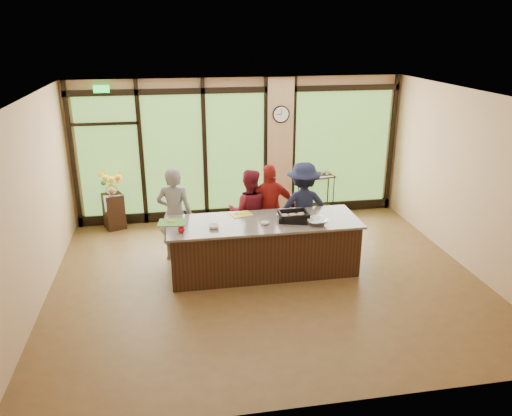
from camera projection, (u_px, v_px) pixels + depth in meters
name	position (u px, v px, depth m)	size (l,w,h in m)	color
floor	(267.00, 279.00, 8.32)	(7.00, 7.00, 0.00)	brown
ceiling	(268.00, 96.00, 7.29)	(7.00, 7.00, 0.00)	silver
back_wall	(240.00, 150.00, 10.58)	(7.00, 7.00, 0.00)	tan
left_wall	(31.00, 207.00, 7.24)	(6.00, 6.00, 0.00)	tan
right_wall	(471.00, 182.00, 8.37)	(6.00, 6.00, 0.00)	tan
window_wall	(248.00, 155.00, 10.60)	(6.90, 0.12, 3.00)	tan
island_base	(263.00, 247.00, 8.45)	(3.10, 1.00, 0.88)	black
countertop	(264.00, 222.00, 8.29)	(3.20, 1.10, 0.04)	slate
wall_clock	(281.00, 114.00, 10.34)	(0.36, 0.04, 0.36)	black
cook_left	(175.00, 214.00, 8.77)	(0.62, 0.41, 1.71)	slate
cook_midleft	(249.00, 211.00, 9.08)	(0.77, 0.60, 1.58)	maroon
cook_midright	(270.00, 209.00, 9.12)	(0.97, 0.40, 1.66)	maroon
cook_right	(303.00, 207.00, 9.12)	(1.09, 0.63, 1.69)	#171A32
roasting_pan	(293.00, 218.00, 8.29)	(0.47, 0.36, 0.08)	black
mixing_bowl	(317.00, 221.00, 8.15)	(0.35, 0.35, 0.09)	silver
cutting_board_left	(172.00, 222.00, 8.21)	(0.45, 0.34, 0.01)	#4D8932
cutting_board_center	(241.00, 214.00, 8.57)	(0.36, 0.27, 0.01)	gold
cutting_board_right	(296.00, 213.00, 8.62)	(0.37, 0.28, 0.01)	gold
prep_bowl_near	(214.00, 227.00, 7.98)	(0.17, 0.17, 0.05)	white
prep_bowl_mid	(265.00, 223.00, 8.14)	(0.14, 0.14, 0.05)	white
prep_bowl_far	(280.00, 215.00, 8.52)	(0.11, 0.11, 0.03)	white
red_ramekin	(181.00, 230.00, 7.80)	(0.11, 0.11, 0.08)	#AD111D
flower_stand	(114.00, 211.00, 10.30)	(0.37, 0.37, 0.74)	black
flower_vase	(112.00, 188.00, 10.13)	(0.24, 0.24, 0.25)	#968152
bar_cart	(316.00, 189.00, 10.92)	(0.82, 0.59, 1.02)	black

